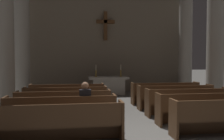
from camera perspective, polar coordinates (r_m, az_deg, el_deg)
name	(u,v)px	position (r m, az deg, el deg)	size (l,w,h in m)	color
ground_plane	(147,139)	(5.85, 8.86, -16.66)	(80.00, 80.00, 0.00)	#66635E
pew_left_row_1	(58,123)	(5.45, -13.36, -12.87)	(2.99, 0.50, 0.95)	brown
pew_left_row_2	(61,113)	(6.49, -12.52, -10.39)	(2.99, 0.50, 0.95)	brown
pew_left_row_3	(64,105)	(7.54, -11.92, -8.60)	(2.99, 0.50, 0.95)	brown
pew_left_row_4	(66,100)	(8.60, -11.47, -7.25)	(2.99, 0.50, 0.95)	brown
pew_left_row_5	(67,95)	(9.66, -11.12, -6.19)	(2.99, 0.50, 0.95)	brown
pew_right_row_2	(205,108)	(7.49, 22.31, -8.80)	(2.99, 0.50, 0.95)	brown
pew_right_row_3	(188,102)	(8.41, 18.55, -7.53)	(2.99, 0.50, 0.95)	brown
pew_right_row_4	(175,97)	(9.37, 15.56, -6.49)	(2.99, 0.50, 0.95)	brown
pew_right_row_5	(165,93)	(10.35, 13.14, -5.63)	(2.99, 0.50, 0.95)	brown
column_left_second	(4,31)	(10.27, -25.39, 8.72)	(1.15, 1.15, 6.34)	#ADA89E
column_right_second	(215,35)	(11.66, 24.45, 7.95)	(1.15, 1.15, 6.34)	#ADA89E
column_left_third	(22,39)	(13.15, -21.54, 7.33)	(1.15, 1.15, 6.34)	#ADA89E
column_right_third	(185,41)	(14.25, 17.88, 6.98)	(1.15, 1.15, 6.34)	#ADA89E
altar	(108,85)	(12.76, -0.88, -3.82)	(2.20, 0.90, 1.01)	#A8A399
candlestick_left	(96,73)	(12.63, -4.03, -0.74)	(0.16, 0.16, 0.67)	#B79338
candlestick_right	(121,73)	(12.81, 2.22, -0.69)	(0.16, 0.16, 0.67)	#B79338
apse_with_cross	(105,32)	(14.45, -1.76, 9.37)	(10.46, 0.46, 7.34)	gray
lone_worshipper	(85,104)	(6.47, -6.73, -8.45)	(0.32, 0.43, 1.32)	#26262B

